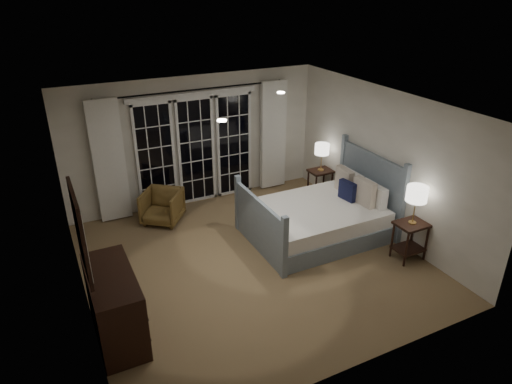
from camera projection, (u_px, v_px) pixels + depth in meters
name	position (u px, v px, depth m)	size (l,w,h in m)	color
floor	(252.00, 261.00, 7.28)	(5.00, 5.00, 0.00)	olive
ceiling	(251.00, 107.00, 6.22)	(5.00, 5.00, 0.00)	white
wall_left	(74.00, 227.00, 5.75)	(0.02, 5.00, 2.50)	silver
wall_right	(384.00, 162.00, 7.76)	(0.02, 5.00, 2.50)	silver
wall_back	(195.00, 141.00, 8.78)	(5.00, 0.02, 2.50)	silver
wall_front	(357.00, 281.00, 4.73)	(5.00, 0.02, 2.50)	silver
french_doors	(196.00, 149.00, 8.81)	(2.50, 0.04, 2.20)	black
curtain_rod	(194.00, 90.00, 8.27)	(0.03, 0.03, 3.50)	black
curtain_left	(109.00, 162.00, 8.06)	(0.55, 0.10, 2.25)	silver
curtain_right	(273.00, 136.00, 9.39)	(0.55, 0.10, 2.25)	silver
downlight_a	(281.00, 93.00, 7.03)	(0.12, 0.12, 0.01)	white
downlight_b	(222.00, 120.00, 5.66)	(0.12, 0.12, 0.01)	white
bed	(320.00, 217.00, 7.89)	(2.28, 1.64, 1.33)	gray
nightstand_left	(410.00, 235.00, 7.18)	(0.49, 0.39, 0.64)	black
nightstand_right	(320.00, 180.00, 9.24)	(0.45, 0.36, 0.59)	black
lamp_left	(417.00, 194.00, 6.88)	(0.32, 0.32, 0.62)	tan
lamp_right	(322.00, 149.00, 8.97)	(0.29, 0.29, 0.56)	tan
armchair	(162.00, 207.00, 8.33)	(0.65, 0.67, 0.61)	brown
dresser	(115.00, 305.00, 5.60)	(0.54, 1.28, 0.90)	black
mirror	(80.00, 232.00, 5.03)	(0.05, 0.85, 1.00)	black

